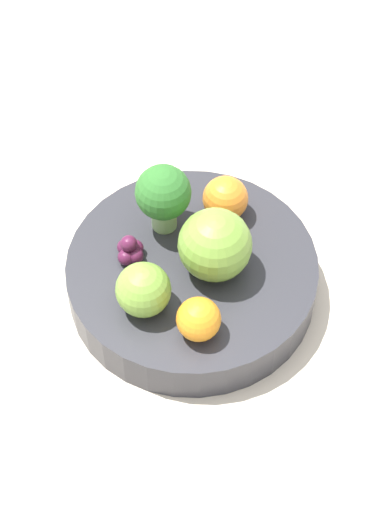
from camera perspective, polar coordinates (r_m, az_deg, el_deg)
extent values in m
plane|color=gray|center=(0.78, 0.00, -3.10)|extent=(6.00, 6.00, 0.00)
cube|color=beige|center=(0.78, 0.00, -2.68)|extent=(1.20, 1.20, 0.02)
cylinder|color=#2D2D33|center=(0.75, 0.00, -1.38)|extent=(0.22, 0.22, 0.04)
cylinder|color=#99C17A|center=(0.75, -1.88, 2.73)|extent=(0.02, 0.02, 0.03)
sphere|color=#2D6B28|center=(0.73, -1.94, 4.26)|extent=(0.05, 0.05, 0.05)
sphere|color=olive|center=(0.69, -3.26, -2.26)|extent=(0.05, 0.05, 0.05)
sphere|color=olive|center=(0.71, 1.54, 0.75)|extent=(0.06, 0.06, 0.06)
sphere|color=orange|center=(0.76, 2.24, 3.85)|extent=(0.04, 0.04, 0.04)
sphere|color=orange|center=(0.68, 0.44, -4.23)|extent=(0.04, 0.04, 0.04)
sphere|color=#511938|center=(0.74, -4.47, 0.59)|extent=(0.01, 0.01, 0.01)
sphere|color=#511938|center=(0.73, -4.42, -0.08)|extent=(0.01, 0.01, 0.01)
sphere|color=#511938|center=(0.73, -3.81, 0.02)|extent=(0.01, 0.01, 0.01)
sphere|color=#511938|center=(0.74, -3.80, 0.55)|extent=(0.01, 0.01, 0.01)
sphere|color=#511938|center=(0.73, -4.24, 0.84)|extent=(0.01, 0.01, 0.01)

